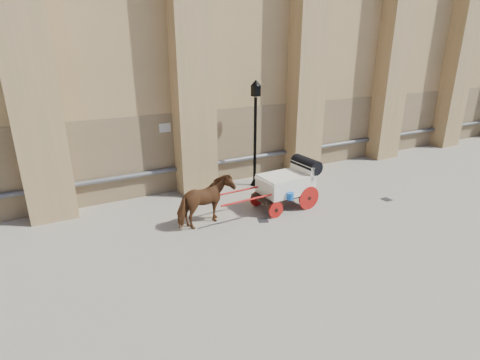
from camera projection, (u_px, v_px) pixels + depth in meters
ground at (269, 221)px, 11.96m from camera, size 90.00×90.00×0.00m
horse at (206, 202)px, 11.44m from camera, size 1.99×1.27×1.55m
carriage at (289, 182)px, 12.78m from camera, size 3.83×1.38×1.66m
street_lamp at (255, 131)px, 14.34m from camera, size 0.39×0.39×4.13m
drain_grate_near at (263, 220)px, 11.99m from camera, size 0.41×0.41×0.01m
drain_grate_far at (386, 199)px, 13.64m from camera, size 0.33×0.33×0.01m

